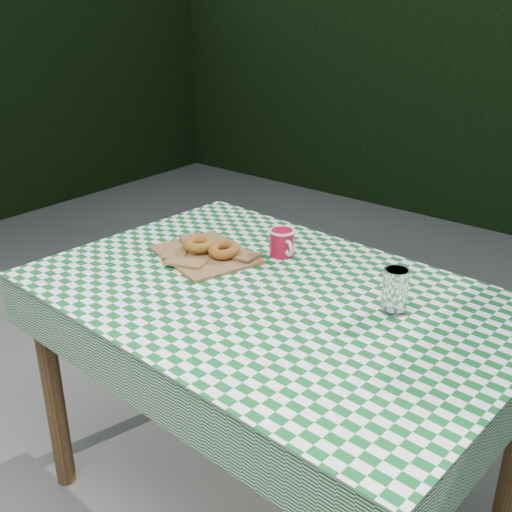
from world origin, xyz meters
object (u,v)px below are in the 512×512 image
at_px(table, 271,410).
at_px(paper_bag, 205,254).
at_px(coffee_mug, 282,243).
at_px(drinking_glass, 395,291).

relative_size(table, paper_bag, 4.33).
relative_size(coffee_mug, drinking_glass, 1.25).
distance_m(coffee_mug, drinking_glass, 0.44).
height_order(table, coffee_mug, coffee_mug).
height_order(table, paper_bag, paper_bag).
bearing_deg(paper_bag, table, -11.40).
bearing_deg(drinking_glass, paper_bag, -175.76).
bearing_deg(drinking_glass, coffee_mug, 165.98).
bearing_deg(drinking_glass, table, -160.65).
distance_m(table, drinking_glass, 0.54).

